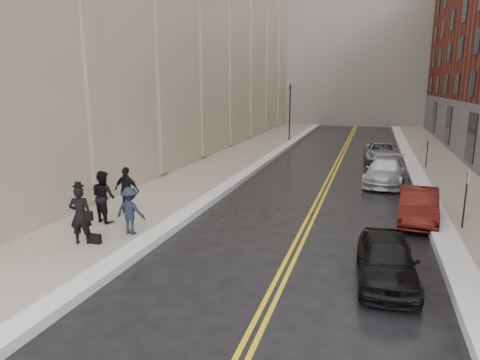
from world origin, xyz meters
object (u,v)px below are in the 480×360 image
Objects in this scene: car_black at (387,259)px; car_maroon at (418,206)px; car_silver_near at (385,171)px; pedestrian_c at (127,190)px; pedestrian_a at (103,196)px; pedestrian_b at (130,211)px; pedestrian_main at (80,215)px; car_silver_far at (382,152)px.

car_maroon reaches higher than car_black.
car_silver_near is 13.47m from pedestrian_c.
car_maroon is 11.32m from pedestrian_c.
car_maroon is 2.01× the size of pedestrian_a.
pedestrian_b reaches higher than car_silver_near.
car_maroon is 11.89m from pedestrian_a.
pedestrian_a is at bearing 166.42° from car_black.
car_black is at bearing -84.42° from car_silver_near.
pedestrian_a is 1.05× the size of pedestrian_c.
car_black is 12.18m from car_silver_near.
pedestrian_b is 2.57m from pedestrian_c.
pedestrian_b is at bearing -149.26° from pedestrian_main.
car_silver_near is 2.89× the size of pedestrian_b.
car_silver_near is at bearing 104.05° from car_maroon.
car_silver_far is (-1.19, 13.27, 0.02)m from car_maroon.
car_maroon is at bearing -74.02° from car_silver_near.
pedestrian_main is (-10.57, -6.07, 0.46)m from car_maroon.
pedestrian_main is 1.16× the size of pedestrian_b.
car_silver_far is at bearing -136.69° from pedestrian_main.
car_silver_far is (0.09, 19.01, 0.03)m from car_black.
pedestrian_main is at bearing -120.69° from car_silver_near.
pedestrian_a is 1.27m from pedestrian_c.
pedestrian_a reaches higher than car_black.
car_silver_near is 6.83m from car_silver_far.
pedestrian_c is at bearing -78.74° from pedestrian_a.
pedestrian_main is at bearing -145.54° from car_maroon.
pedestrian_a is at bearing -156.15° from car_maroon.
car_maroon is 6.53m from car_silver_near.
car_silver_far is 18.72m from pedestrian_c.
car_silver_far is at bearing -113.34° from pedestrian_b.
pedestrian_main reaches higher than pedestrian_c.
car_silver_far is 2.52× the size of pedestrian_main.
car_silver_far is 2.58× the size of pedestrian_c.
pedestrian_a is (-0.64, 2.15, 0.02)m from pedestrian_main.
car_black is at bearing 175.00° from pedestrian_b.
car_black is at bearing -169.48° from pedestrian_a.
car_maroon is at bearing -164.09° from pedestrian_c.
car_silver_far is 19.90m from pedestrian_a.
pedestrian_b is (1.02, 1.28, -0.13)m from pedestrian_main.
car_black is 19.01m from car_silver_far.
pedestrian_a is (-9.94, 1.82, 0.48)m from car_black.
pedestrian_c is at bearing 159.26° from car_black.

